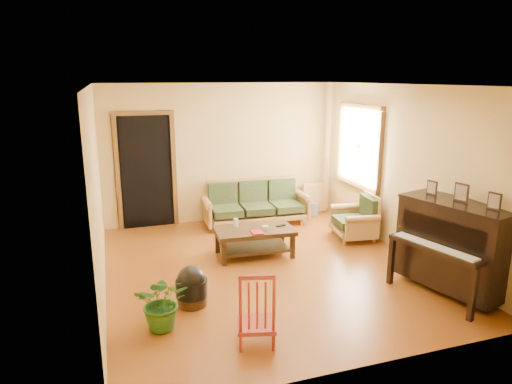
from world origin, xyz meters
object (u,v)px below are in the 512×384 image
object	(u,v)px
piano	(453,248)
red_chair	(256,306)
footstool	(192,291)
armchair	(354,217)
coffee_table	(254,242)
sofa	(256,203)
ceramic_crock	(313,209)
potted_plant	(163,302)

from	to	relation	value
piano	red_chair	size ratio (longest dim) A/B	1.64
footstool	red_chair	size ratio (longest dim) A/B	0.47
armchair	red_chair	bearing A→B (deg)	-128.41
coffee_table	red_chair	distance (m)	2.41
piano	footstool	distance (m)	3.33
footstool	red_chair	xyz separation A→B (m)	(0.49, -1.02, 0.23)
sofa	piano	world-z (taller)	piano
armchair	footstool	bearing A→B (deg)	-146.74
sofa	coffee_table	distance (m)	1.58
red_chair	ceramic_crock	xyz separation A→B (m)	(2.52, 3.96, -0.29)
sofa	red_chair	distance (m)	3.96
armchair	piano	size ratio (longest dim) A/B	0.57
armchair	red_chair	xyz separation A→B (m)	(-2.58, -2.49, 0.03)
ceramic_crock	footstool	bearing A→B (deg)	-135.62
footstool	red_chair	bearing A→B (deg)	-64.38
piano	potted_plant	distance (m)	3.64
coffee_table	armchair	xyz separation A→B (m)	(1.86, 0.21, 0.17)
red_chair	armchair	bearing A→B (deg)	58.24
footstool	coffee_table	bearing A→B (deg)	46.29
coffee_table	piano	size ratio (longest dim) A/B	0.88
red_chair	footstool	bearing A→B (deg)	129.87
footstool	sofa	bearing A→B (deg)	57.73
coffee_table	sofa	bearing A→B (deg)	70.56
coffee_table	footstool	xyz separation A→B (m)	(-1.21, -1.27, -0.03)
armchair	ceramic_crock	xyz separation A→B (m)	(-0.07, 1.46, -0.26)
sofa	ceramic_crock	distance (m)	1.32
red_chair	piano	bearing A→B (deg)	20.99
coffee_table	potted_plant	size ratio (longest dim) A/B	1.87
sofa	ceramic_crock	size ratio (longest dim) A/B	7.87
ceramic_crock	potted_plant	distance (m)	4.80
red_chair	ceramic_crock	size ratio (longest dim) A/B	3.37
coffee_table	ceramic_crock	bearing A→B (deg)	43.01
red_chair	potted_plant	world-z (taller)	red_chair
armchair	footstool	world-z (taller)	armchair
ceramic_crock	coffee_table	bearing A→B (deg)	-136.99
coffee_table	armchair	size ratio (longest dim) A/B	1.54
potted_plant	coffee_table	bearing A→B (deg)	46.75
sofa	ceramic_crock	world-z (taller)	sofa
footstool	potted_plant	size ratio (longest dim) A/B	0.61
coffee_table	red_chair	xyz separation A→B (m)	(-0.72, -2.29, 0.20)
piano	ceramic_crock	size ratio (longest dim) A/B	5.52
piano	footstool	bearing A→B (deg)	152.83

